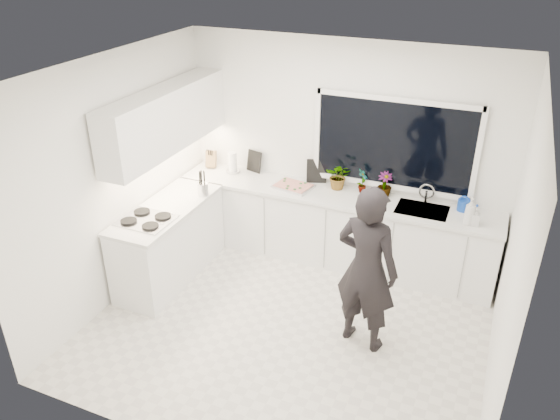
% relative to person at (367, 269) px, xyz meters
% --- Properties ---
extents(floor, '(4.00, 3.50, 0.02)m').
position_rel_person_xyz_m(floor, '(-0.77, -0.09, -0.88)').
color(floor, beige).
rests_on(floor, ground).
extents(wall_back, '(4.00, 0.02, 2.70)m').
position_rel_person_xyz_m(wall_back, '(-0.77, 1.67, 0.48)').
color(wall_back, white).
rests_on(wall_back, ground).
extents(wall_left, '(0.02, 3.50, 2.70)m').
position_rel_person_xyz_m(wall_left, '(-2.78, -0.09, 0.48)').
color(wall_left, white).
rests_on(wall_left, ground).
extents(wall_right, '(0.02, 3.50, 2.70)m').
position_rel_person_xyz_m(wall_right, '(1.24, -0.09, 0.48)').
color(wall_right, white).
rests_on(wall_right, ground).
extents(ceiling, '(4.00, 3.50, 0.02)m').
position_rel_person_xyz_m(ceiling, '(-0.77, -0.09, 1.84)').
color(ceiling, white).
rests_on(ceiling, wall_back).
extents(window, '(1.80, 0.02, 1.00)m').
position_rel_person_xyz_m(window, '(-0.17, 1.64, 0.68)').
color(window, black).
rests_on(window, wall_back).
extents(base_cabinets_back, '(3.92, 0.58, 0.88)m').
position_rel_person_xyz_m(base_cabinets_back, '(-0.77, 1.36, -0.43)').
color(base_cabinets_back, white).
rests_on(base_cabinets_back, floor).
extents(base_cabinets_left, '(0.58, 1.60, 0.88)m').
position_rel_person_xyz_m(base_cabinets_left, '(-2.44, 0.26, -0.43)').
color(base_cabinets_left, white).
rests_on(base_cabinets_left, floor).
extents(countertop_back, '(3.94, 0.62, 0.04)m').
position_rel_person_xyz_m(countertop_back, '(-0.77, 1.35, 0.03)').
color(countertop_back, silver).
rests_on(countertop_back, base_cabinets_back).
extents(countertop_left, '(0.62, 1.60, 0.04)m').
position_rel_person_xyz_m(countertop_left, '(-2.44, 0.26, 0.03)').
color(countertop_left, silver).
rests_on(countertop_left, base_cabinets_left).
extents(upper_cabinets, '(0.34, 2.10, 0.70)m').
position_rel_person_xyz_m(upper_cabinets, '(-2.56, 0.61, 0.98)').
color(upper_cabinets, white).
rests_on(upper_cabinets, wall_left).
extents(sink, '(0.58, 0.42, 0.14)m').
position_rel_person_xyz_m(sink, '(0.28, 1.36, -0.00)').
color(sink, silver).
rests_on(sink, countertop_back).
extents(faucet, '(0.03, 0.03, 0.22)m').
position_rel_person_xyz_m(faucet, '(0.28, 1.56, 0.16)').
color(faucet, silver).
rests_on(faucet, countertop_back).
extents(stovetop, '(0.56, 0.48, 0.03)m').
position_rel_person_xyz_m(stovetop, '(-2.46, -0.09, 0.06)').
color(stovetop, black).
rests_on(stovetop, countertop_left).
extents(person, '(0.71, 0.54, 1.75)m').
position_rel_person_xyz_m(person, '(0.00, 0.00, 0.00)').
color(person, black).
rests_on(person, floor).
extents(pizza_tray, '(0.51, 0.41, 0.03)m').
position_rel_person_xyz_m(pizza_tray, '(-1.29, 1.33, 0.06)').
color(pizza_tray, '#B6B6BA').
rests_on(pizza_tray, countertop_back).
extents(pizza, '(0.46, 0.37, 0.01)m').
position_rel_person_xyz_m(pizza, '(-1.29, 1.33, 0.08)').
color(pizza, '#C53E1A').
rests_on(pizza, pizza_tray).
extents(watering_can, '(0.16, 0.16, 0.13)m').
position_rel_person_xyz_m(watering_can, '(0.71, 1.52, 0.11)').
color(watering_can, '#123FB0').
rests_on(watering_can, countertop_back).
extents(paper_towel_roll, '(0.14, 0.14, 0.26)m').
position_rel_person_xyz_m(paper_towel_roll, '(-2.19, 1.46, 0.18)').
color(paper_towel_roll, white).
rests_on(paper_towel_roll, countertop_back).
extents(knife_block, '(0.15, 0.13, 0.22)m').
position_rel_person_xyz_m(knife_block, '(-2.54, 1.50, 0.16)').
color(knife_block, '#A3714C').
rests_on(knife_block, countertop_back).
extents(utensil_crock, '(0.14, 0.14, 0.16)m').
position_rel_person_xyz_m(utensil_crock, '(-2.20, 0.71, 0.13)').
color(utensil_crock, '#B9B9BE').
rests_on(utensil_crock, countertop_left).
extents(picture_frame_large, '(0.22, 0.08, 0.28)m').
position_rel_person_xyz_m(picture_frame_large, '(-1.95, 1.60, 0.19)').
color(picture_frame_large, black).
rests_on(picture_frame_large, countertop_back).
extents(picture_frame_small, '(0.24, 0.10, 0.30)m').
position_rel_person_xyz_m(picture_frame_small, '(-1.09, 1.60, 0.20)').
color(picture_frame_small, black).
rests_on(picture_frame_small, countertop_back).
extents(herb_plants, '(0.84, 0.29, 0.33)m').
position_rel_person_xyz_m(herb_plants, '(-0.61, 1.52, 0.21)').
color(herb_plants, '#26662D').
rests_on(herb_plants, countertop_back).
extents(soap_bottles, '(0.19, 0.16, 0.31)m').
position_rel_person_xyz_m(soap_bottles, '(0.82, 1.21, 0.19)').
color(soap_bottles, '#D8BF66').
rests_on(soap_bottles, countertop_back).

